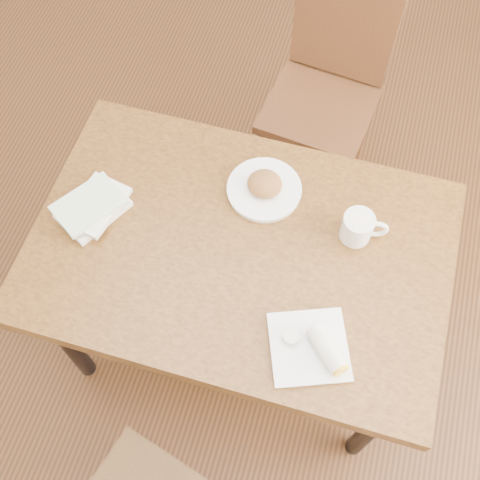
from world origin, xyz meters
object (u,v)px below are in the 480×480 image
(chair_far, at_px, (329,81))
(plate_scone, at_px, (264,188))
(plate_burrito, at_px, (314,348))
(book_stack, at_px, (93,207))
(coffee_mug, at_px, (359,227))
(table, at_px, (240,259))

(chair_far, bearing_deg, plate_scone, -96.88)
(plate_burrito, relative_size, book_stack, 1.10)
(coffee_mug, height_order, book_stack, coffee_mug)
(plate_scone, relative_size, coffee_mug, 1.68)
(chair_far, relative_size, plate_burrito, 3.44)
(coffee_mug, bearing_deg, plate_burrito, -96.38)
(coffee_mug, bearing_deg, plate_scone, 166.71)
(table, bearing_deg, plate_burrito, -41.31)
(table, height_order, plate_scone, plate_scone)
(table, xyz_separation_m, chair_far, (0.10, 0.93, -0.12))
(book_stack, bearing_deg, plate_burrito, -18.03)
(coffee_mug, bearing_deg, book_stack, -169.73)
(table, height_order, coffee_mug, coffee_mug)
(book_stack, bearing_deg, coffee_mug, 10.27)
(plate_scone, relative_size, book_stack, 0.95)
(table, bearing_deg, plate_scone, 85.29)
(table, relative_size, chair_far, 1.34)
(chair_far, relative_size, book_stack, 3.78)
(chair_far, distance_m, coffee_mug, 0.85)
(chair_far, distance_m, book_stack, 1.12)
(coffee_mug, distance_m, plate_burrito, 0.40)
(coffee_mug, relative_size, book_stack, 0.57)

